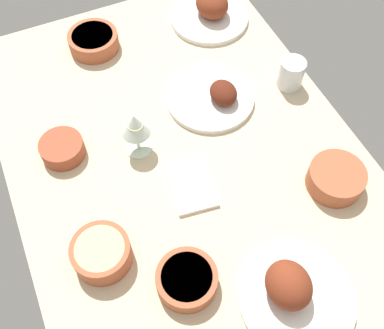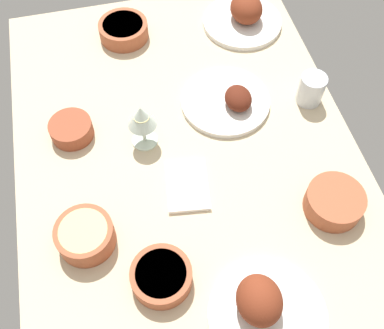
# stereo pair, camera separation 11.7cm
# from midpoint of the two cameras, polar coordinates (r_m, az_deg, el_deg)

# --- Properties ---
(dining_table) EXTENTS (1.40, 0.90, 0.04)m
(dining_table) POSITION_cam_midpoint_polar(r_m,az_deg,el_deg) (1.20, 2.77, -1.24)
(dining_table) COLOR #C6B28E
(dining_table) RESTS_ON ground
(plate_center_main) EXTENTS (0.26, 0.26, 0.11)m
(plate_center_main) POSITION_cam_midpoint_polar(r_m,az_deg,el_deg) (1.03, 12.31, -17.47)
(plate_center_main) COLOR silver
(plate_center_main) RESTS_ON dining_table
(plate_far_side) EXTENTS (0.25, 0.25, 0.07)m
(plate_far_side) POSITION_cam_midpoint_polar(r_m,az_deg,el_deg) (1.31, 7.17, 7.79)
(plate_far_side) COLOR silver
(plate_far_side) RESTS_ON dining_table
(plate_near_viewer) EXTENTS (0.25, 0.25, 0.10)m
(plate_near_viewer) POSITION_cam_midpoint_polar(r_m,az_deg,el_deg) (1.54, 8.80, 17.83)
(plate_near_viewer) COLOR silver
(plate_near_viewer) RESTS_ON dining_table
(bowl_soup) EXTENTS (0.14, 0.14, 0.05)m
(bowl_soup) POSITION_cam_midpoint_polar(r_m,az_deg,el_deg) (1.03, -0.56, -14.07)
(bowl_soup) COLOR #A35133
(bowl_soup) RESTS_ON dining_table
(bowl_cream) EXTENTS (0.12, 0.12, 0.05)m
(bowl_cream) POSITION_cam_midpoint_polar(r_m,az_deg,el_deg) (1.25, -12.33, 4.17)
(bowl_cream) COLOR brown
(bowl_cream) RESTS_ON dining_table
(bowl_onions) EXTENTS (0.14, 0.14, 0.06)m
(bowl_onions) POSITION_cam_midpoint_polar(r_m,az_deg,el_deg) (1.17, 20.15, -4.61)
(bowl_onions) COLOR #A35133
(bowl_onions) RESTS_ON dining_table
(bowl_sauce) EXTENTS (0.15, 0.15, 0.05)m
(bowl_sauce) POSITION_cam_midpoint_polar(r_m,az_deg,el_deg) (1.49, -6.28, 16.29)
(bowl_sauce) COLOR #A35133
(bowl_sauce) RESTS_ON dining_table
(bowl_pasta) EXTENTS (0.14, 0.14, 0.06)m
(bowl_pasta) POSITION_cam_midpoint_polar(r_m,az_deg,el_deg) (1.08, -10.21, -8.97)
(bowl_pasta) COLOR #A35133
(bowl_pasta) RESTS_ON dining_table
(wine_glass) EXTENTS (0.08, 0.08, 0.14)m
(wine_glass) POSITION_cam_midpoint_polar(r_m,az_deg,el_deg) (1.15, -3.46, 5.60)
(wine_glass) COLOR silver
(wine_glass) RESTS_ON dining_table
(water_tumbler) EXTENTS (0.07, 0.07, 0.09)m
(water_tumbler) POSITION_cam_midpoint_polar(r_m,az_deg,el_deg) (1.34, 17.15, 8.82)
(water_tumbler) COLOR silver
(water_tumbler) RESTS_ON dining_table
(folded_napkin) EXTENTS (0.16, 0.12, 0.01)m
(folded_napkin) POSITION_cam_midpoint_polar(r_m,az_deg,el_deg) (1.15, 2.29, -2.86)
(folded_napkin) COLOR white
(folded_napkin) RESTS_ON dining_table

